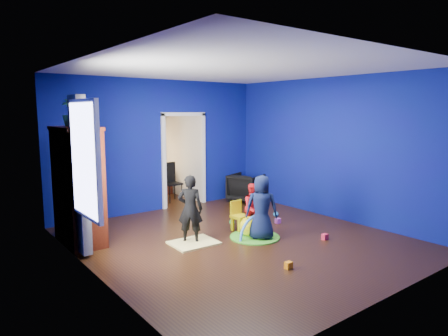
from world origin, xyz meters
TOP-DOWN VIEW (x-y plane):
  - floor at (0.00, 0.00)m, footprint 5.00×5.50m
  - ceiling at (0.00, 0.00)m, footprint 5.00×5.50m
  - wall_back at (0.00, 2.75)m, footprint 5.00×0.02m
  - wall_front at (0.00, -2.75)m, footprint 5.00×0.02m
  - wall_left at (-2.50, 0.00)m, footprint 0.02×5.50m
  - wall_right at (2.50, 0.00)m, footprint 0.02×5.50m
  - alcove at (0.60, 3.62)m, footprint 1.00×1.75m
  - armchair at (2.04, 2.19)m, footprint 0.97×0.96m
  - child_black at (-0.73, 0.40)m, footprint 0.50×0.49m
  - child_navy at (0.33, -0.21)m, footprint 0.65×0.64m
  - toddler_red at (0.51, 0.20)m, footprint 0.51×0.45m
  - vase at (-2.22, 1.21)m, footprint 0.24×0.24m
  - potted_plant at (-2.22, 1.73)m, footprint 0.34×0.34m
  - tv_armoire at (-2.22, 1.51)m, footprint 0.58×1.14m
  - crt_tv at (-2.18, 1.51)m, footprint 0.46×0.70m
  - yellow_blanket at (-0.73, 0.30)m, footprint 0.77×0.63m
  - hopper_ball at (0.28, 0.04)m, footprint 0.36×0.36m
  - kid_chair at (0.36, 0.40)m, footprint 0.31×0.31m
  - play_mat at (0.30, -0.08)m, footprint 0.87×0.87m
  - toy_arch at (0.30, -0.08)m, footprint 0.78×0.15m
  - window_left at (-2.48, 0.35)m, footprint 0.03×0.95m
  - curtain at (-2.37, 0.90)m, footprint 0.14×0.42m
  - doorway at (0.60, 2.75)m, footprint 1.16×0.10m
  - study_desk at (0.60, 4.26)m, footprint 0.88×0.44m
  - desk_monitor at (0.60, 4.38)m, footprint 0.40×0.05m
  - desk_lamp at (0.32, 4.32)m, footprint 0.14×0.14m
  - folding_chair at (0.60, 3.30)m, footprint 0.40×0.40m
  - book_shelf at (0.60, 4.37)m, footprint 0.88×0.24m
  - toy_0 at (1.19, -0.90)m, footprint 0.10×0.08m
  - toy_1 at (1.61, 0.71)m, footprint 0.11×0.11m
  - toy_2 at (-0.26, -1.42)m, footprint 0.10×0.08m
  - toy_3 at (0.49, 0.80)m, footprint 0.11×0.11m
  - toy_4 at (1.27, 0.31)m, footprint 0.10×0.08m

SIDE VIEW (x-z plane):
  - floor at x=0.00m, z-range -0.01..0.01m
  - play_mat at x=0.30m, z-range 0.00..0.02m
  - yellow_blanket at x=-0.73m, z-range 0.00..0.03m
  - toy_arch at x=0.30m, z-range -0.37..0.41m
  - toy_0 at x=1.19m, z-range 0.00..0.10m
  - toy_2 at x=-0.26m, z-range 0.00..0.10m
  - toy_4 at x=1.27m, z-range 0.00..0.10m
  - toy_1 at x=1.61m, z-range 0.00..0.11m
  - toy_3 at x=0.49m, z-range 0.00..0.11m
  - hopper_ball at x=0.28m, z-range 0.00..0.36m
  - kid_chair at x=0.36m, z-range 0.00..0.50m
  - armchair at x=2.04m, z-range 0.00..0.69m
  - study_desk at x=0.60m, z-range 0.00..0.75m
  - toddler_red at x=0.51m, z-range 0.00..0.90m
  - folding_chair at x=0.60m, z-range 0.00..0.92m
  - child_navy at x=0.33m, z-range 0.00..1.13m
  - child_black at x=-0.73m, z-range 0.00..1.16m
  - desk_lamp at x=0.32m, z-range 0.86..1.00m
  - desk_monitor at x=0.60m, z-range 0.79..1.11m
  - tv_armoire at x=-2.22m, z-range 0.00..1.96m
  - crt_tv at x=-2.18m, z-range 0.75..1.29m
  - doorway at x=0.60m, z-range 0.00..2.10m
  - alcove at x=0.60m, z-range 0.00..2.50m
  - curtain at x=-2.37m, z-range 0.05..2.45m
  - wall_back at x=0.00m, z-range 0.00..2.90m
  - wall_front at x=0.00m, z-range 0.00..2.90m
  - wall_left at x=-2.50m, z-range 0.00..2.90m
  - wall_right at x=2.50m, z-range 0.00..2.90m
  - window_left at x=-2.48m, z-range 0.77..2.33m
  - book_shelf at x=0.60m, z-range 2.00..2.04m
  - vase at x=-2.22m, z-range 1.96..2.19m
  - potted_plant at x=-2.22m, z-range 1.96..2.42m
  - ceiling at x=0.00m, z-range 2.90..2.90m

